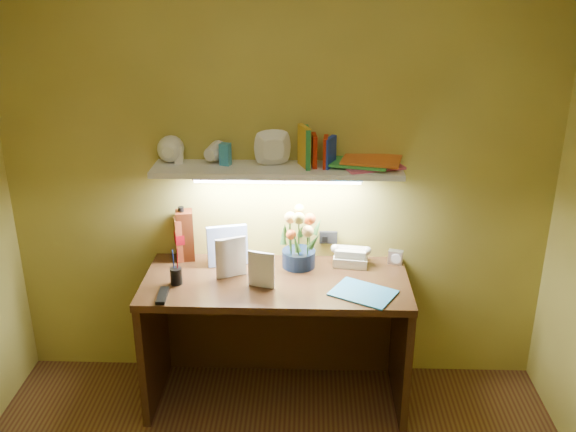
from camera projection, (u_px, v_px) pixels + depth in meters
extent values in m
cube|color=#36180E|center=(276.00, 340.00, 3.52)|extent=(1.40, 0.60, 0.75)
cube|color=silver|center=(395.00, 257.00, 3.54)|extent=(0.09, 0.06, 0.08)
cube|color=#561F0B|center=(185.00, 235.00, 3.56)|extent=(0.11, 0.11, 0.29)
cylinder|color=black|center=(176.00, 271.00, 3.31)|extent=(0.07, 0.07, 0.15)
cube|color=black|center=(162.00, 295.00, 3.20)|extent=(0.05, 0.17, 0.02)
cube|color=#318DC7|center=(363.00, 293.00, 3.23)|extent=(0.37, 0.34, 0.01)
imported|color=silver|center=(216.00, 260.00, 3.34)|extent=(0.16, 0.08, 0.23)
imported|color=white|center=(248.00, 268.00, 3.29)|extent=(0.14, 0.06, 0.20)
cube|color=white|center=(277.00, 170.00, 3.33)|extent=(1.30, 0.25, 0.03)
imported|color=white|center=(168.00, 155.00, 3.33)|extent=(0.14, 0.14, 0.11)
imported|color=white|center=(209.00, 156.00, 3.33)|extent=(0.15, 0.15, 0.10)
imported|color=white|center=(274.00, 163.00, 3.31)|extent=(0.23, 0.23, 0.05)
cube|color=white|center=(179.00, 154.00, 3.37)|extent=(0.05, 0.04, 0.10)
cube|color=#318DC7|center=(225.00, 154.00, 3.34)|extent=(0.06, 0.06, 0.12)
cube|color=#A31F09|center=(314.00, 150.00, 3.32)|extent=(0.03, 0.12, 0.17)
cube|color=gold|center=(304.00, 147.00, 3.30)|extent=(0.07, 0.13, 0.21)
cube|color=#1834B0|center=(330.00, 152.00, 3.30)|extent=(0.07, 0.11, 0.16)
cube|color=#277D3E|center=(307.00, 148.00, 3.29)|extent=(0.04, 0.14, 0.21)
cube|color=#A31F09|center=(326.00, 152.00, 3.30)|extent=(0.03, 0.11, 0.16)
cube|color=#D04F7F|center=(371.00, 165.00, 3.34)|extent=(0.35, 0.30, 0.01)
cube|color=green|center=(359.00, 162.00, 3.35)|extent=(0.36, 0.30, 0.01)
cube|color=orange|center=(371.00, 160.00, 3.33)|extent=(0.34, 0.28, 0.01)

